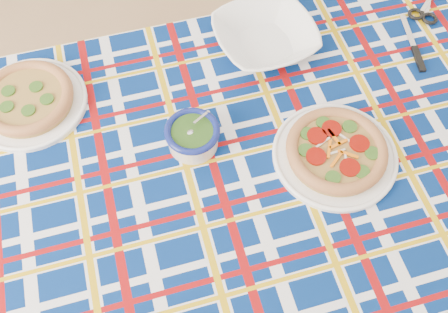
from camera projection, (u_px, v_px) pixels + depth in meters
floor at (142, 219)px, 1.73m from camera, size 4.00×4.00×0.00m
dining_table at (265, 178)px, 1.12m from camera, size 1.65×1.32×0.67m
tablecloth at (266, 173)px, 1.10m from camera, size 1.69×1.36×0.09m
main_focaccia_plate at (336, 150)px, 1.04m from camera, size 0.37×0.37×0.05m
pesto_bowl at (193, 135)px, 1.05m from camera, size 0.14×0.14×0.07m
serving_bowl at (265, 37)px, 1.20m from camera, size 0.29×0.29×0.06m
second_focaccia_plate at (27, 98)px, 1.12m from camera, size 0.33×0.33×0.05m
table_knife at (409, 33)px, 1.24m from camera, size 0.12×0.18×0.01m
kitchen_scissors at (429, 0)px, 1.30m from camera, size 0.19×0.15×0.01m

